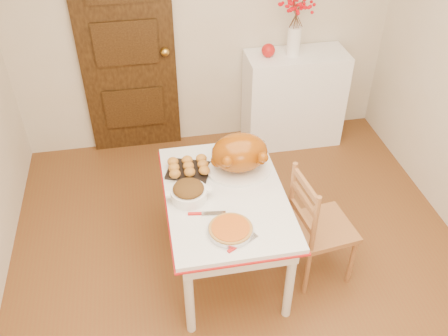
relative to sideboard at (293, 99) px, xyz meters
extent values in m
cube|color=brown|center=(-0.83, -1.78, -0.47)|extent=(3.50, 4.00, 0.00)
cube|color=beige|center=(-0.83, 0.22, 0.78)|extent=(3.50, 0.00, 2.50)
cube|color=black|center=(-1.53, 0.19, 0.56)|extent=(0.85, 0.06, 2.06)
cube|color=white|center=(0.00, 0.00, 0.00)|extent=(0.93, 0.42, 0.93)
sphere|color=#B61614|center=(-0.28, 0.00, 0.53)|extent=(0.12, 0.12, 0.12)
cylinder|color=#B65013|center=(-0.99, -1.87, 0.27)|extent=(0.33, 0.33, 0.06)
cylinder|color=white|center=(-0.90, -1.08, 0.30)|extent=(0.07, 0.07, 0.11)
camera|label=1|loc=(-1.42, -3.91, 2.40)|focal=38.93mm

